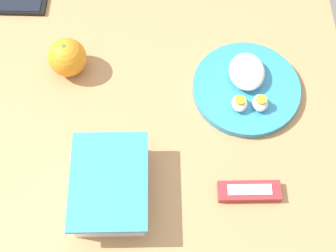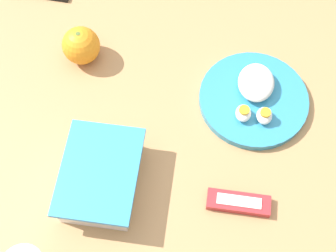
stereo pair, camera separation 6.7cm
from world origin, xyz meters
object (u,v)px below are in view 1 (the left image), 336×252
Objects in this scene: candy_bar at (249,191)px; cell_phone at (17,4)px; rice_plate at (246,86)px; orange_fruit at (67,57)px; food_container at (110,187)px.

cell_phone is (0.49, 0.53, -0.00)m from candy_bar.
rice_plate reaches higher than candy_bar.
candy_bar is at bearing 176.15° from rice_plate.
candy_bar reaches higher than cell_phone.
food_container is at bearing -160.49° from orange_fruit.
food_container reaches higher than candy_bar.
candy_bar is (-0.24, 0.02, -0.01)m from rice_plate.
cell_phone is at bearing 46.84° from candy_bar.
rice_plate is at bearing -99.13° from orange_fruit.
candy_bar is 0.72m from cell_phone.
food_container is 0.27m from candy_bar.
food_container is 1.59× the size of candy_bar.
candy_bar is 0.84× the size of cell_phone.
candy_bar is (-0.01, -0.27, -0.02)m from food_container.
rice_plate is 0.24m from candy_bar.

